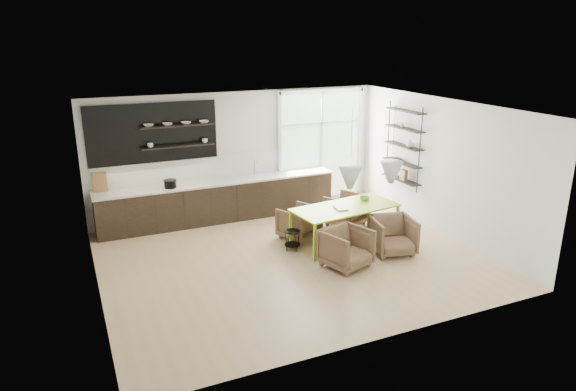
{
  "coord_description": "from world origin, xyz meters",
  "views": [
    {
      "loc": [
        -3.75,
        -8.26,
        4.16
      ],
      "look_at": [
        0.2,
        0.6,
        1.08
      ],
      "focal_mm": 32.0,
      "sensor_mm": 36.0,
      "label": 1
    }
  ],
  "objects_px": {
    "armchair_back_left": "(299,222)",
    "armchair_back_right": "(345,210)",
    "dining_table": "(345,209)",
    "wire_stool": "(292,238)",
    "armchair_front_left": "(346,248)",
    "armchair_front_right": "(393,235)"
  },
  "relations": [
    {
      "from": "armchair_back_left",
      "to": "armchair_back_right",
      "type": "bearing_deg",
      "value": 165.74
    },
    {
      "from": "dining_table",
      "to": "wire_stool",
      "type": "relative_size",
      "value": 5.58
    },
    {
      "from": "dining_table",
      "to": "armchair_back_right",
      "type": "distance_m",
      "value": 1.12
    },
    {
      "from": "armchair_back_right",
      "to": "armchair_front_left",
      "type": "xyz_separation_m",
      "value": [
        -1.08,
        -1.89,
        0.01
      ]
    },
    {
      "from": "armchair_front_left",
      "to": "wire_stool",
      "type": "distance_m",
      "value": 1.25
    },
    {
      "from": "armchair_back_left",
      "to": "armchair_back_right",
      "type": "xyz_separation_m",
      "value": [
        1.27,
        0.25,
        0.02
      ]
    },
    {
      "from": "dining_table",
      "to": "armchair_back_right",
      "type": "bearing_deg",
      "value": 51.54
    },
    {
      "from": "armchair_back_left",
      "to": "armchair_front_right",
      "type": "xyz_separation_m",
      "value": [
        1.34,
        -1.47,
        0.03
      ]
    },
    {
      "from": "armchair_back_left",
      "to": "armchair_front_left",
      "type": "xyz_separation_m",
      "value": [
        0.19,
        -1.64,
        0.03
      ]
    },
    {
      "from": "dining_table",
      "to": "wire_stool",
      "type": "distance_m",
      "value": 1.23
    },
    {
      "from": "armchair_front_left",
      "to": "wire_stool",
      "type": "xyz_separation_m",
      "value": [
        -0.59,
        1.1,
        -0.11
      ]
    },
    {
      "from": "armchair_back_right",
      "to": "armchair_front_right",
      "type": "height_order",
      "value": "armchair_front_right"
    },
    {
      "from": "armchair_back_left",
      "to": "wire_stool",
      "type": "bearing_deg",
      "value": 27.98
    },
    {
      "from": "dining_table",
      "to": "armchair_front_left",
      "type": "distance_m",
      "value": 1.18
    },
    {
      "from": "armchair_front_right",
      "to": "wire_stool",
      "type": "distance_m",
      "value": 1.98
    },
    {
      "from": "armchair_back_left",
      "to": "armchair_back_right",
      "type": "distance_m",
      "value": 1.3
    },
    {
      "from": "armchair_back_left",
      "to": "armchair_back_right",
      "type": "relative_size",
      "value": 0.95
    },
    {
      "from": "dining_table",
      "to": "armchair_front_right",
      "type": "distance_m",
      "value": 1.09
    },
    {
      "from": "armchair_back_right",
      "to": "wire_stool",
      "type": "height_order",
      "value": "armchair_back_right"
    },
    {
      "from": "armchair_back_left",
      "to": "wire_stool",
      "type": "height_order",
      "value": "armchair_back_left"
    },
    {
      "from": "armchair_back_right",
      "to": "wire_stool",
      "type": "xyz_separation_m",
      "value": [
        -1.67,
        -0.79,
        -0.1
      ]
    },
    {
      "from": "wire_stool",
      "to": "dining_table",
      "type": "bearing_deg",
      "value": -5.75
    }
  ]
}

